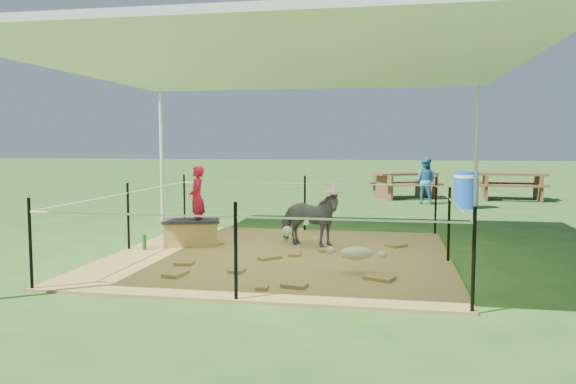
% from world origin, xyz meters
% --- Properties ---
extents(ground, '(90.00, 90.00, 0.00)m').
position_xyz_m(ground, '(0.00, 0.00, 0.00)').
color(ground, '#2D5919').
rests_on(ground, ground).
extents(hay_patch, '(4.60, 4.60, 0.03)m').
position_xyz_m(hay_patch, '(0.00, 0.00, 0.01)').
color(hay_patch, brown).
rests_on(hay_patch, ground).
extents(canopy_tent, '(6.30, 6.30, 2.90)m').
position_xyz_m(canopy_tent, '(0.00, 0.00, 2.69)').
color(canopy_tent, silver).
rests_on(canopy_tent, ground).
extents(rope_fence, '(4.54, 4.54, 1.00)m').
position_xyz_m(rope_fence, '(0.00, -0.00, 0.64)').
color(rope_fence, black).
rests_on(rope_fence, ground).
extents(straw_bale, '(0.88, 0.62, 0.35)m').
position_xyz_m(straw_bale, '(-1.46, 0.44, 0.21)').
color(straw_bale, olive).
rests_on(straw_bale, hay_patch).
extents(dark_cloth, '(0.94, 0.68, 0.04)m').
position_xyz_m(dark_cloth, '(-1.46, 0.44, 0.40)').
color(dark_cloth, black).
rests_on(dark_cloth, straw_bale).
extents(woman, '(0.32, 0.40, 0.95)m').
position_xyz_m(woman, '(-1.36, 0.44, 0.86)').
color(woman, red).
rests_on(woman, straw_bale).
extents(green_bottle, '(0.08, 0.08, 0.22)m').
position_xyz_m(green_bottle, '(-2.01, -0.01, 0.14)').
color(green_bottle, '#176B18').
rests_on(green_bottle, hay_patch).
extents(pony, '(1.05, 0.64, 0.82)m').
position_xyz_m(pony, '(0.30, 0.70, 0.44)').
color(pony, '#4C4C51').
rests_on(pony, hay_patch).
extents(pink_hat, '(0.26, 0.26, 0.12)m').
position_xyz_m(pink_hat, '(0.30, 0.70, 0.91)').
color(pink_hat, '#F68EC7').
rests_on(pink_hat, pony).
extents(foal, '(1.09, 0.77, 0.55)m').
position_xyz_m(foal, '(1.10, -0.93, 0.30)').
color(foal, beige).
rests_on(foal, hay_patch).
extents(trash_barrel, '(0.74, 0.74, 0.89)m').
position_xyz_m(trash_barrel, '(3.28, 6.50, 0.44)').
color(trash_barrel, blue).
rests_on(trash_barrel, ground).
extents(picnic_table_near, '(2.12, 1.89, 0.73)m').
position_xyz_m(picnic_table_near, '(1.88, 8.78, 0.36)').
color(picnic_table_near, brown).
rests_on(picnic_table_near, ground).
extents(picnic_table_far, '(1.87, 1.41, 0.74)m').
position_xyz_m(picnic_table_far, '(4.78, 8.84, 0.37)').
color(picnic_table_far, '#57351D').
rests_on(picnic_table_far, ground).
extents(distant_person, '(0.70, 0.62, 1.20)m').
position_xyz_m(distant_person, '(2.37, 7.35, 0.60)').
color(distant_person, teal).
rests_on(distant_person, ground).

